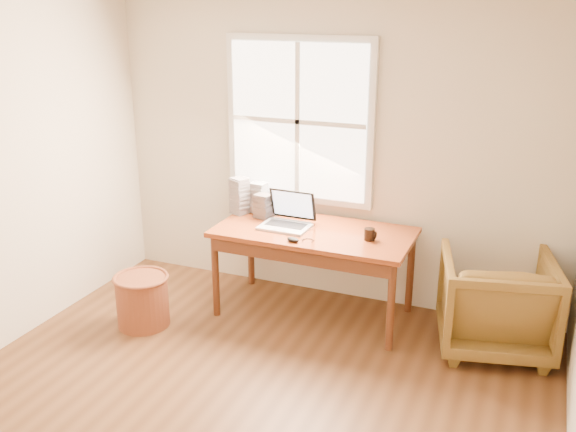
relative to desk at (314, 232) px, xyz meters
name	(u,v)px	position (x,y,z in m)	size (l,w,h in m)	color
room_shell	(211,228)	(-0.02, -1.64, 0.59)	(4.04, 4.54, 2.64)	brown
desk	(314,232)	(0.00, 0.00, 0.00)	(1.60, 0.80, 0.04)	brown
armchair	(496,303)	(1.46, -0.01, -0.35)	(0.80, 0.83, 0.75)	brown
wicker_stool	(143,301)	(-1.21, -0.72, -0.52)	(0.42, 0.42, 0.42)	brown
laptop	(285,211)	(-0.24, -0.05, 0.17)	(0.40, 0.42, 0.30)	silver
mouse	(293,240)	(-0.06, -0.31, 0.04)	(0.10, 0.06, 0.03)	black
coffee_mug	(369,234)	(0.47, -0.05, 0.07)	(0.08, 0.08, 0.09)	black
cd_stack_a	(259,198)	(-0.61, 0.24, 0.15)	(0.13, 0.12, 0.27)	silver
cd_stack_b	(263,206)	(-0.51, 0.12, 0.13)	(0.14, 0.12, 0.21)	#28292D
cd_stack_c	(240,196)	(-0.75, 0.16, 0.18)	(0.14, 0.12, 0.32)	#A6A5B3
cd_stack_d	(275,205)	(-0.45, 0.26, 0.10)	(0.13, 0.11, 0.16)	silver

